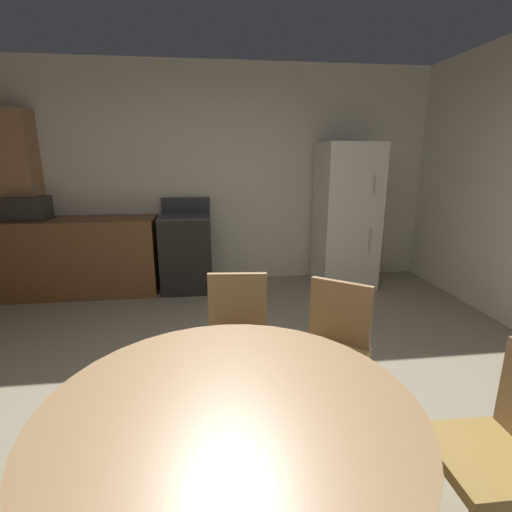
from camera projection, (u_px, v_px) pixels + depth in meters
The scene contains 11 objects.
ground_plane at pixel (241, 429), 2.26m from camera, with size 14.00×14.00×0.00m, color gray.
wall_back at pixel (220, 176), 4.78m from camera, with size 5.68×0.12×2.70m, color silver.
kitchen_counter at pixel (82, 257), 4.43m from camera, with size 1.75×0.60×0.90m, color brown.
pantry_column at pixel (22, 205), 4.37m from camera, with size 0.44×0.36×2.10m, color #9E754C.
oven_range at pixel (187, 252), 4.57m from camera, with size 0.60×0.60×1.10m.
refrigerator at pixel (346, 216), 4.65m from camera, with size 0.68×0.68×1.76m.
microwave at pixel (27, 208), 4.22m from camera, with size 0.44×0.32×0.26m, color #2D2B28.
dining_table at pixel (231, 444), 1.32m from camera, with size 1.32×1.32×0.76m.
chair_north at pixel (238, 334), 2.37m from camera, with size 0.44×0.44×0.87m.
chair_northeast at pixel (332, 346), 2.23m from camera, with size 0.56×0.56×0.87m.
chair_east at pixel (506, 446), 1.45m from camera, with size 0.41×0.41×0.87m.
Camera 1 is at (-0.15, -1.91, 1.59)m, focal length 26.30 mm.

